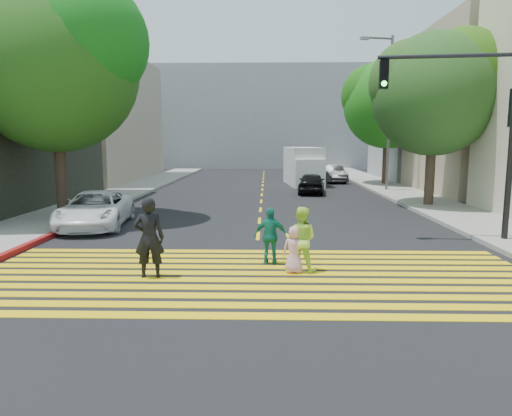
{
  "coord_description": "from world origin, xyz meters",
  "views": [
    {
      "loc": [
        0.28,
        -9.19,
        3.19
      ],
      "look_at": [
        0.0,
        3.0,
        1.4
      ],
      "focal_mm": 32.0,
      "sensor_mm": 36.0,
      "label": 1
    }
  ],
  "objects_px": {
    "dark_car_parked": "(332,174)",
    "white_van": "(304,167)",
    "pedestrian_woman": "(301,239)",
    "pedestrian_child": "(294,250)",
    "silver_car": "(301,170)",
    "traffic_signal": "(475,115)",
    "tree_right_far": "(389,99)",
    "tree_right_near": "(436,88)",
    "pedestrian_man": "(149,238)",
    "white_sedan": "(96,209)",
    "tree_left": "(56,59)",
    "pedestrian_extra": "(271,236)",
    "dark_car_near": "(312,183)"
  },
  "relations": [
    {
      "from": "white_van",
      "to": "traffic_signal",
      "type": "xyz_separation_m",
      "value": [
        3.65,
        -19.26,
        2.69
      ]
    },
    {
      "from": "pedestrian_man",
      "to": "silver_car",
      "type": "bearing_deg",
      "value": -106.94
    },
    {
      "from": "pedestrian_extra",
      "to": "white_sedan",
      "type": "distance_m",
      "value": 8.28
    },
    {
      "from": "pedestrian_woman",
      "to": "pedestrian_child",
      "type": "relative_size",
      "value": 1.38
    },
    {
      "from": "tree_right_near",
      "to": "pedestrian_child",
      "type": "distance_m",
      "value": 14.48
    },
    {
      "from": "tree_left",
      "to": "pedestrian_extra",
      "type": "distance_m",
      "value": 12.13
    },
    {
      "from": "pedestrian_woman",
      "to": "pedestrian_child",
      "type": "bearing_deg",
      "value": 54.33
    },
    {
      "from": "tree_right_near",
      "to": "dark_car_parked",
      "type": "relative_size",
      "value": 2.02
    },
    {
      "from": "pedestrian_child",
      "to": "white_van",
      "type": "bearing_deg",
      "value": -82.34
    },
    {
      "from": "traffic_signal",
      "to": "tree_right_far",
      "type": "bearing_deg",
      "value": 88.98
    },
    {
      "from": "silver_car",
      "to": "traffic_signal",
      "type": "height_order",
      "value": "traffic_signal"
    },
    {
      "from": "white_sedan",
      "to": "pedestrian_extra",
      "type": "bearing_deg",
      "value": -45.2
    },
    {
      "from": "pedestrian_man",
      "to": "white_van",
      "type": "height_order",
      "value": "white_van"
    },
    {
      "from": "traffic_signal",
      "to": "tree_right_near",
      "type": "bearing_deg",
      "value": 84.41
    },
    {
      "from": "pedestrian_woman",
      "to": "dark_car_parked",
      "type": "relative_size",
      "value": 0.39
    },
    {
      "from": "tree_right_near",
      "to": "tree_right_far",
      "type": "relative_size",
      "value": 0.92
    },
    {
      "from": "tree_right_near",
      "to": "pedestrian_child",
      "type": "xyz_separation_m",
      "value": [
        -7.31,
        -11.42,
        -5.1
      ]
    },
    {
      "from": "dark_car_near",
      "to": "white_sedan",
      "type": "bearing_deg",
      "value": 58.5
    },
    {
      "from": "pedestrian_extra",
      "to": "pedestrian_man",
      "type": "bearing_deg",
      "value": 27.65
    },
    {
      "from": "white_van",
      "to": "tree_left",
      "type": "bearing_deg",
      "value": -131.02
    },
    {
      "from": "dark_car_parked",
      "to": "pedestrian_woman",
      "type": "bearing_deg",
      "value": -106.75
    },
    {
      "from": "pedestrian_man",
      "to": "white_van",
      "type": "bearing_deg",
      "value": -108.97
    },
    {
      "from": "white_sedan",
      "to": "white_van",
      "type": "distance_m",
      "value": 19.23
    },
    {
      "from": "pedestrian_man",
      "to": "traffic_signal",
      "type": "relative_size",
      "value": 0.31
    },
    {
      "from": "tree_right_far",
      "to": "pedestrian_child",
      "type": "xyz_separation_m",
      "value": [
        -8.02,
        -22.48,
        -5.56
      ]
    },
    {
      "from": "pedestrian_child",
      "to": "silver_car",
      "type": "xyz_separation_m",
      "value": [
        2.3,
        28.48,
        0.13
      ]
    },
    {
      "from": "tree_left",
      "to": "tree_right_near",
      "type": "distance_m",
      "value": 16.73
    },
    {
      "from": "pedestrian_extra",
      "to": "white_sedan",
      "type": "height_order",
      "value": "pedestrian_extra"
    },
    {
      "from": "silver_car",
      "to": "white_van",
      "type": "height_order",
      "value": "white_van"
    },
    {
      "from": "tree_left",
      "to": "white_van",
      "type": "bearing_deg",
      "value": 54.29
    },
    {
      "from": "tree_left",
      "to": "tree_right_near",
      "type": "height_order",
      "value": "tree_left"
    },
    {
      "from": "dark_car_near",
      "to": "traffic_signal",
      "type": "height_order",
      "value": "traffic_signal"
    },
    {
      "from": "dark_car_near",
      "to": "dark_car_parked",
      "type": "bearing_deg",
      "value": -99.26
    },
    {
      "from": "tree_right_far",
      "to": "dark_car_parked",
      "type": "relative_size",
      "value": 2.19
    },
    {
      "from": "pedestrian_child",
      "to": "dark_car_parked",
      "type": "height_order",
      "value": "dark_car_parked"
    },
    {
      "from": "dark_car_parked",
      "to": "white_van",
      "type": "bearing_deg",
      "value": -144.11
    },
    {
      "from": "tree_right_far",
      "to": "white_sedan",
      "type": "bearing_deg",
      "value": -132.38
    },
    {
      "from": "silver_car",
      "to": "pedestrian_child",
      "type": "bearing_deg",
      "value": 91.02
    },
    {
      "from": "pedestrian_man",
      "to": "tree_right_near",
      "type": "bearing_deg",
      "value": -137.87
    },
    {
      "from": "white_van",
      "to": "pedestrian_child",
      "type": "bearing_deg",
      "value": -100.44
    },
    {
      "from": "tree_left",
      "to": "white_van",
      "type": "height_order",
      "value": "tree_left"
    },
    {
      "from": "tree_left",
      "to": "pedestrian_child",
      "type": "distance_m",
      "value": 13.06
    },
    {
      "from": "silver_car",
      "to": "white_van",
      "type": "xyz_separation_m",
      "value": [
        -0.25,
        -5.64,
        0.59
      ]
    },
    {
      "from": "tree_right_near",
      "to": "pedestrian_child",
      "type": "height_order",
      "value": "tree_right_near"
    },
    {
      "from": "pedestrian_child",
      "to": "white_sedan",
      "type": "relative_size",
      "value": 0.24
    },
    {
      "from": "tree_left",
      "to": "tree_right_near",
      "type": "bearing_deg",
      "value": 13.43
    },
    {
      "from": "silver_car",
      "to": "traffic_signal",
      "type": "xyz_separation_m",
      "value": [
        3.4,
        -24.9,
        3.28
      ]
    },
    {
      "from": "tree_right_far",
      "to": "dark_car_near",
      "type": "bearing_deg",
      "value": -138.33
    },
    {
      "from": "tree_left",
      "to": "dark_car_near",
      "type": "height_order",
      "value": "tree_left"
    },
    {
      "from": "tree_right_near",
      "to": "pedestrian_extra",
      "type": "bearing_deg",
      "value": -126.63
    }
  ]
}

